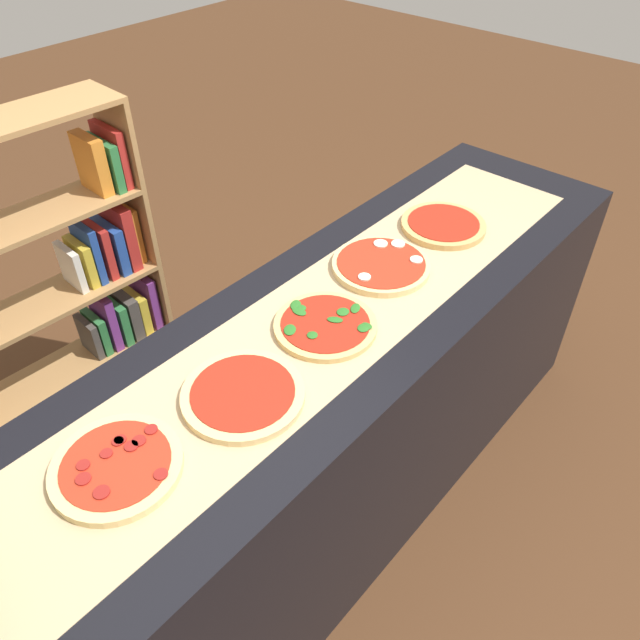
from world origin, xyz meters
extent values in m
plane|color=#4C2D19|center=(0.00, 0.00, 0.00)|extent=(12.00, 12.00, 0.00)
cube|color=black|center=(0.00, 0.00, 0.47)|extent=(2.65, 0.67, 0.93)
cube|color=tan|center=(0.00, 0.00, 0.93)|extent=(2.30, 0.42, 0.00)
cylinder|color=#E5C17F|center=(-0.67, 0.02, 0.94)|extent=(0.30, 0.30, 0.02)
cylinder|color=red|center=(-0.67, 0.02, 0.96)|extent=(0.24, 0.24, 0.00)
cylinder|color=maroon|center=(-0.74, -0.03, 0.96)|extent=(0.04, 0.04, 0.00)
cylinder|color=maroon|center=(-0.63, 0.06, 0.96)|extent=(0.03, 0.03, 0.00)
cylinder|color=maroon|center=(-0.67, 0.05, 0.96)|extent=(0.03, 0.03, 0.00)
cylinder|color=maroon|center=(-0.63, 0.06, 0.96)|extent=(0.03, 0.03, 0.00)
cylinder|color=maroon|center=(-0.63, -0.09, 0.96)|extent=(0.03, 0.03, 0.00)
cylinder|color=maroon|center=(-0.56, 0.03, 0.96)|extent=(0.03, 0.03, 0.00)
cylinder|color=maroon|center=(-0.74, 0.03, 0.96)|extent=(0.03, 0.03, 0.00)
cylinder|color=maroon|center=(-0.60, 0.03, 0.96)|extent=(0.03, 0.03, 0.00)
cylinder|color=maroon|center=(-0.62, 0.03, 0.96)|extent=(0.03, 0.03, 0.00)
cylinder|color=maroon|center=(-0.72, 0.06, 0.96)|extent=(0.03, 0.03, 0.00)
cylinder|color=#E5C17F|center=(-0.34, -0.04, 0.94)|extent=(0.31, 0.31, 0.02)
cylinder|color=#AD2314|center=(-0.34, -0.04, 0.95)|extent=(0.26, 0.26, 0.00)
cylinder|color=#DBB26B|center=(0.00, -0.02, 0.94)|extent=(0.29, 0.29, 0.02)
cylinder|color=#AD2314|center=(0.00, -0.02, 0.95)|extent=(0.25, 0.25, 0.00)
ellipsoid|color=#286B23|center=(0.07, -0.03, 0.96)|extent=(0.04, 0.04, 0.00)
ellipsoid|color=#286B23|center=(0.00, 0.07, 0.96)|extent=(0.04, 0.04, 0.00)
ellipsoid|color=#286B23|center=(0.05, -0.12, 0.96)|extent=(0.04, 0.04, 0.00)
ellipsoid|color=#286B23|center=(-0.09, 0.03, 0.96)|extent=(0.06, 0.05, 0.00)
ellipsoid|color=#286B23|center=(0.03, -0.03, 0.96)|extent=(0.04, 0.05, 0.00)
ellipsoid|color=#286B23|center=(0.10, -0.05, 0.96)|extent=(0.05, 0.04, 0.00)
ellipsoid|color=#286B23|center=(0.06, -0.12, 0.96)|extent=(0.02, 0.03, 0.00)
ellipsoid|color=#286B23|center=(0.00, 0.09, 0.96)|extent=(0.06, 0.05, 0.00)
ellipsoid|color=#286B23|center=(-0.07, -0.03, 0.96)|extent=(0.04, 0.04, 0.00)
ellipsoid|color=#286B23|center=(-0.01, 0.07, 0.96)|extent=(0.03, 0.05, 0.00)
cylinder|color=#E5C17F|center=(0.34, 0.04, 0.94)|extent=(0.31, 0.31, 0.02)
cylinder|color=red|center=(0.34, 0.04, 0.96)|extent=(0.28, 0.28, 0.00)
cylinder|color=#EFE5CC|center=(0.42, 0.10, 0.96)|extent=(0.05, 0.05, 0.00)
cylinder|color=#EFE5CC|center=(0.42, -0.04, 0.96)|extent=(0.04, 0.04, 0.00)
cylinder|color=#EFE5CC|center=(0.24, 0.02, 0.96)|extent=(0.04, 0.04, 0.00)
cylinder|color=#EFE5CC|center=(0.45, 0.05, 0.96)|extent=(0.05, 0.05, 0.00)
cylinder|color=tan|center=(0.67, 0.02, 0.94)|extent=(0.29, 0.29, 0.02)
cylinder|color=#AD2314|center=(0.67, 0.02, 0.96)|extent=(0.25, 0.25, 0.00)
cube|color=#A87A47|center=(0.08, 1.02, 0.67)|extent=(0.03, 0.23, 1.34)
cube|color=#A87A47|center=(-0.32, 1.03, 0.01)|extent=(0.79, 0.26, 0.02)
cube|color=#234799|center=(0.04, 1.02, 0.11)|extent=(0.03, 0.20, 0.18)
cube|color=silver|center=(0.00, 1.02, 0.11)|extent=(0.05, 0.18, 0.19)
cube|color=silver|center=(-0.04, 1.02, 0.14)|extent=(0.04, 0.15, 0.24)
cube|color=#B22823|center=(-0.09, 1.02, 0.14)|extent=(0.04, 0.17, 0.24)
cube|color=#2D753D|center=(-0.13, 1.03, 0.12)|extent=(0.04, 0.18, 0.20)
cube|color=#A87A47|center=(-0.32, 1.03, 0.34)|extent=(0.79, 0.26, 0.02)
cube|color=#753384|center=(0.04, 1.02, 0.47)|extent=(0.04, 0.18, 0.24)
cube|color=gold|center=(-0.01, 1.02, 0.44)|extent=(0.04, 0.16, 0.18)
cube|color=#47423D|center=(-0.06, 1.02, 0.45)|extent=(0.05, 0.17, 0.20)
cube|color=#2D753D|center=(-0.10, 1.03, 0.44)|extent=(0.04, 0.17, 0.19)
cube|color=#753384|center=(-0.15, 1.03, 0.48)|extent=(0.04, 0.16, 0.25)
cube|color=#2D753D|center=(-0.20, 1.03, 0.43)|extent=(0.04, 0.14, 0.17)
cube|color=#47423D|center=(-0.23, 1.03, 0.43)|extent=(0.03, 0.14, 0.16)
cube|color=#A87A47|center=(-0.32, 1.03, 0.67)|extent=(0.79, 0.26, 0.02)
cube|color=orange|center=(0.04, 1.02, 0.80)|extent=(0.03, 0.13, 0.23)
cube|color=#B22823|center=(0.00, 1.02, 0.81)|extent=(0.05, 0.18, 0.26)
cube|color=#234799|center=(-0.05, 1.02, 0.78)|extent=(0.04, 0.18, 0.19)
cube|color=#B22823|center=(-0.09, 1.02, 0.79)|extent=(0.04, 0.16, 0.21)
cube|color=#234799|center=(-0.14, 1.03, 0.79)|extent=(0.03, 0.16, 0.23)
cube|color=gold|center=(-0.17, 1.03, 0.77)|extent=(0.04, 0.15, 0.17)
cube|color=silver|center=(-0.21, 1.03, 0.76)|extent=(0.03, 0.14, 0.17)
cube|color=#A87A47|center=(-0.32, 1.03, 1.00)|extent=(0.79, 0.26, 0.02)
cube|color=#B22823|center=(0.04, 1.02, 1.12)|extent=(0.04, 0.18, 0.21)
cube|color=#2D753D|center=(0.01, 1.02, 1.10)|extent=(0.04, 0.19, 0.17)
cube|color=orange|center=(-0.04, 1.02, 1.11)|extent=(0.05, 0.16, 0.20)
camera|label=1|loc=(-1.00, -0.87, 2.08)|focal=34.55mm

